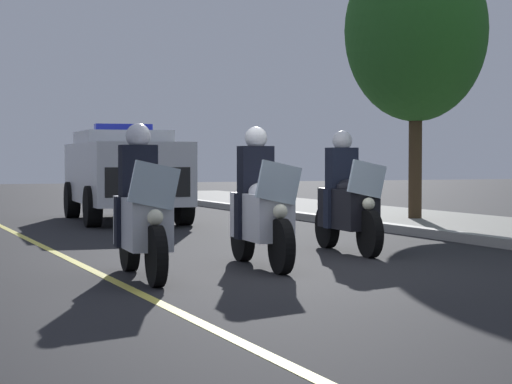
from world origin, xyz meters
TOP-DOWN VIEW (x-y plane):
  - ground_plane at (0.00, 0.00)m, footprint 80.00×80.00m
  - lane_stripe_center at (0.00, -2.13)m, footprint 48.00×0.12m
  - police_motorcycle_lead_left at (0.06, -1.78)m, footprint 2.14×0.62m
  - police_motorcycle_lead_right at (-0.44, -0.15)m, footprint 2.14×0.62m
  - police_motorcycle_trailing at (-1.67, 1.68)m, footprint 2.14×0.62m
  - police_suv at (-9.45, 0.48)m, footprint 5.03×2.37m
  - tree_far_back at (-6.65, 5.86)m, footprint 2.91×2.91m

SIDE VIEW (x-z plane):
  - ground_plane at x=0.00m, z-range 0.00..0.00m
  - lane_stripe_center at x=0.00m, z-range 0.00..0.01m
  - police_motorcycle_lead_left at x=0.06m, z-range -0.16..1.56m
  - police_motorcycle_lead_right at x=-0.44m, z-range -0.16..1.56m
  - police_motorcycle_trailing at x=-1.67m, z-range -0.16..1.56m
  - police_suv at x=-9.45m, z-range 0.04..2.09m
  - tree_far_back at x=-6.65m, z-range 1.07..6.76m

